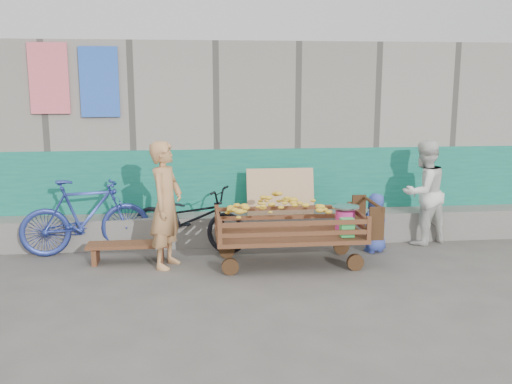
{
  "coord_description": "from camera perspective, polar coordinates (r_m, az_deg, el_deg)",
  "views": [
    {
      "loc": [
        -0.96,
        -5.98,
        2.38
      ],
      "look_at": [
        -0.18,
        1.2,
        1.0
      ],
      "focal_mm": 40.0,
      "sensor_mm": 36.0,
      "label": 1
    }
  ],
  "objects": [
    {
      "name": "vendor_man",
      "position": [
        7.48,
        -8.98,
        -1.28
      ],
      "size": [
        0.59,
        0.71,
        1.66
      ],
      "primitive_type": "imported",
      "rotation": [
        0.0,
        0.0,
        1.19
      ],
      "color": "tan",
      "rests_on": "ground"
    },
    {
      "name": "bench",
      "position": [
        7.89,
        -12.66,
        -5.51
      ],
      "size": [
        1.08,
        0.32,
        0.27
      ],
      "color": "#4F2A1E",
      "rests_on": "ground"
    },
    {
      "name": "woman",
      "position": [
        8.85,
        16.41,
        -0.03
      ],
      "size": [
        0.94,
        0.85,
        1.56
      ],
      "primitive_type": "imported",
      "rotation": [
        0.0,
        0.0,
        3.56
      ],
      "color": "white",
      "rests_on": "ground"
    },
    {
      "name": "child",
      "position": [
        8.31,
        11.86,
        -3.03
      ],
      "size": [
        0.49,
        0.42,
        0.85
      ],
      "primitive_type": "imported",
      "rotation": [
        0.0,
        0.0,
        3.59
      ],
      "color": "#3548A6",
      "rests_on": "ground"
    },
    {
      "name": "ground",
      "position": [
        6.51,
        2.75,
        -10.64
      ],
      "size": [
        80.0,
        80.0,
        0.0
      ],
      "primitive_type": "plane",
      "color": "#4F4C47",
      "rests_on": "ground"
    },
    {
      "name": "banana_cart",
      "position": [
        7.53,
        3.08,
        -2.76
      ],
      "size": [
        2.13,
        0.97,
        0.91
      ],
      "color": "#4F2A1E",
      "rests_on": "ground"
    },
    {
      "name": "bicycle_dark",
      "position": [
        8.26,
        -6.7,
        -2.66
      ],
      "size": [
        1.87,
        1.3,
        0.93
      ],
      "primitive_type": "imported",
      "rotation": [
        0.0,
        0.0,
        1.14
      ],
      "color": "black",
      "rests_on": "ground"
    },
    {
      "name": "building_wall",
      "position": [
        10.12,
        -0.77,
        5.62
      ],
      "size": [
        12.0,
        3.5,
        3.0
      ],
      "color": "gray",
      "rests_on": "ground"
    },
    {
      "name": "bicycle_blue",
      "position": [
        8.38,
        -16.65,
        -2.36
      ],
      "size": [
        1.85,
        0.88,
        1.07
      ],
      "primitive_type": "imported",
      "rotation": [
        0.0,
        0.0,
        1.79
      ],
      "color": "navy",
      "rests_on": "ground"
    }
  ]
}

